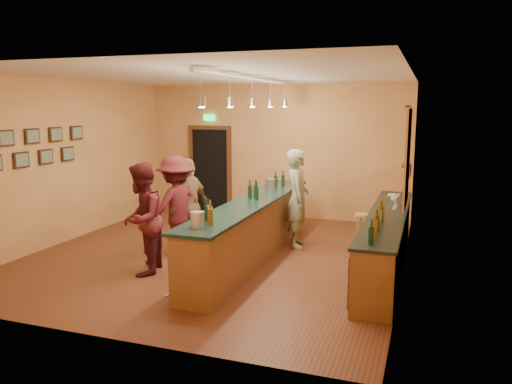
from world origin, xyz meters
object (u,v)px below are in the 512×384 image
(bartender, at_px, (298,198))
(back_counter, at_px, (386,240))
(tasting_bar, at_px, (252,225))
(customer_c, at_px, (176,206))
(bar_stool, at_px, (363,222))
(customer_b, at_px, (189,205))
(customer_a, at_px, (142,219))

(bartender, bearing_deg, back_counter, -130.47)
(tasting_bar, xyz_separation_m, customer_c, (-1.37, -0.26, 0.30))
(tasting_bar, bearing_deg, bar_stool, 35.81)
(back_counter, height_order, customer_b, customer_b)
(back_counter, xyz_separation_m, customer_b, (-3.55, -0.15, 0.39))
(bartender, distance_m, customer_a, 3.08)
(bartender, bearing_deg, tasting_bar, 137.72)
(customer_a, bearing_deg, back_counter, 97.46)
(tasting_bar, xyz_separation_m, bar_stool, (1.77, 1.28, -0.08))
(back_counter, xyz_separation_m, bartender, (-1.74, 0.86, 0.45))
(back_counter, height_order, customer_c, customer_c)
(bartender, relative_size, customer_b, 1.07)
(tasting_bar, bearing_deg, bartender, 62.02)
(bartender, height_order, bar_stool, bartender)
(customer_a, xyz_separation_m, customer_b, (0.15, 1.37, -0.03))
(bartender, bearing_deg, bar_stool, -93.18)
(bartender, bearing_deg, customer_a, 126.30)
(customer_b, relative_size, customer_c, 0.97)
(back_counter, distance_m, customer_b, 3.57)
(customer_c, bearing_deg, back_counter, 119.97)
(customer_a, relative_size, customer_c, 1.00)
(customer_a, distance_m, customer_b, 1.38)
(customer_c, bearing_deg, customer_a, 21.62)
(customer_b, bearing_deg, customer_c, -13.29)
(tasting_bar, distance_m, customer_b, 1.28)
(bartender, xyz_separation_m, bar_stool, (1.22, 0.24, -0.41))
(customer_a, relative_size, customer_b, 1.03)
(back_counter, distance_m, bartender, 1.99)
(tasting_bar, height_order, bar_stool, tasting_bar)
(customer_a, xyz_separation_m, customer_c, (0.03, 1.08, 0.00))
(tasting_bar, height_order, customer_a, customer_a)
(customer_b, xyz_separation_m, customer_c, (-0.12, -0.29, 0.03))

